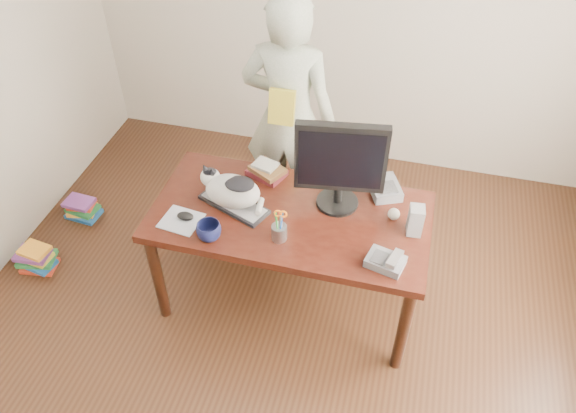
{
  "coord_description": "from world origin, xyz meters",
  "views": [
    {
      "loc": [
        0.58,
        -1.67,
        2.97
      ],
      "look_at": [
        0.0,
        0.55,
        0.85
      ],
      "focal_mm": 35.0,
      "sensor_mm": 36.0,
      "label": 1
    }
  ],
  "objects_px": {
    "coffee_mug": "(209,231)",
    "speaker": "(416,220)",
    "keyboard": "(234,204)",
    "book_pile_b": "(82,208)",
    "calculator": "(385,188)",
    "phone": "(386,261)",
    "mouse": "(185,216)",
    "desk": "(293,223)",
    "book_stack": "(267,171)",
    "pen_cup": "(279,231)",
    "monitor": "(340,163)",
    "baseball": "(394,214)",
    "cat": "(231,189)",
    "book_pile_a": "(37,259)",
    "person": "(289,117)"
  },
  "relations": [
    {
      "from": "speaker",
      "to": "coffee_mug",
      "type": "bearing_deg",
      "value": -169.15
    },
    {
      "from": "keyboard",
      "to": "book_stack",
      "type": "bearing_deg",
      "value": 93.42
    },
    {
      "from": "coffee_mug",
      "to": "phone",
      "type": "relative_size",
      "value": 0.61
    },
    {
      "from": "keyboard",
      "to": "calculator",
      "type": "bearing_deg",
      "value": 44.61
    },
    {
      "from": "desk",
      "to": "phone",
      "type": "height_order",
      "value": "phone"
    },
    {
      "from": "book_pile_b",
      "to": "coffee_mug",
      "type": "bearing_deg",
      "value": -25.92
    },
    {
      "from": "monitor",
      "to": "book_stack",
      "type": "xyz_separation_m",
      "value": [
        -0.47,
        0.17,
        -0.28
      ]
    },
    {
      "from": "monitor",
      "to": "baseball",
      "type": "height_order",
      "value": "monitor"
    },
    {
      "from": "speaker",
      "to": "book_pile_b",
      "type": "distance_m",
      "value": 2.56
    },
    {
      "from": "coffee_mug",
      "to": "speaker",
      "type": "xyz_separation_m",
      "value": [
        1.08,
        0.33,
        0.04
      ]
    },
    {
      "from": "mouse",
      "to": "book_pile_b",
      "type": "distance_m",
      "value": 1.46
    },
    {
      "from": "mouse",
      "to": "book_pile_a",
      "type": "relative_size",
      "value": 0.39
    },
    {
      "from": "phone",
      "to": "calculator",
      "type": "relative_size",
      "value": 0.82
    },
    {
      "from": "phone",
      "to": "book_pile_b",
      "type": "bearing_deg",
      "value": 179.3
    },
    {
      "from": "keyboard",
      "to": "coffee_mug",
      "type": "relative_size",
      "value": 3.35
    },
    {
      "from": "book_pile_b",
      "to": "monitor",
      "type": "bearing_deg",
      "value": -6.3
    },
    {
      "from": "mouse",
      "to": "calculator",
      "type": "height_order",
      "value": "calculator"
    },
    {
      "from": "pen_cup",
      "to": "phone",
      "type": "bearing_deg",
      "value": -4.3
    },
    {
      "from": "book_pile_a",
      "to": "coffee_mug",
      "type": "bearing_deg",
      "value": -4.24
    },
    {
      "from": "desk",
      "to": "baseball",
      "type": "distance_m",
      "value": 0.61
    },
    {
      "from": "monitor",
      "to": "pen_cup",
      "type": "bearing_deg",
      "value": -135.23
    },
    {
      "from": "keyboard",
      "to": "book_pile_b",
      "type": "distance_m",
      "value": 1.59
    },
    {
      "from": "phone",
      "to": "book_pile_a",
      "type": "height_order",
      "value": "phone"
    },
    {
      "from": "monitor",
      "to": "mouse",
      "type": "xyz_separation_m",
      "value": [
        -0.81,
        -0.33,
        -0.3
      ]
    },
    {
      "from": "desk",
      "to": "mouse",
      "type": "xyz_separation_m",
      "value": [
        -0.56,
        -0.27,
        0.17
      ]
    },
    {
      "from": "book_pile_a",
      "to": "pen_cup",
      "type": "bearing_deg",
      "value": -0.28
    },
    {
      "from": "keyboard",
      "to": "phone",
      "type": "bearing_deg",
      "value": 7.84
    },
    {
      "from": "pen_cup",
      "to": "coffee_mug",
      "type": "relative_size",
      "value": 1.58
    },
    {
      "from": "monitor",
      "to": "coffee_mug",
      "type": "height_order",
      "value": "monitor"
    },
    {
      "from": "cat",
      "to": "phone",
      "type": "relative_size",
      "value": 1.86
    },
    {
      "from": "desk",
      "to": "book_stack",
      "type": "height_order",
      "value": "book_stack"
    },
    {
      "from": "speaker",
      "to": "book_pile_b",
      "type": "xyz_separation_m",
      "value": [
        -2.42,
        0.32,
        -0.77
      ]
    },
    {
      "from": "mouse",
      "to": "phone",
      "type": "xyz_separation_m",
      "value": [
        1.15,
        -0.06,
        0.01
      ]
    },
    {
      "from": "cat",
      "to": "book_pile_a",
      "type": "height_order",
      "value": "cat"
    },
    {
      "from": "pen_cup",
      "to": "book_pile_b",
      "type": "height_order",
      "value": "pen_cup"
    },
    {
      "from": "desk",
      "to": "person",
      "type": "relative_size",
      "value": 0.92
    },
    {
      "from": "cat",
      "to": "book_stack",
      "type": "height_order",
      "value": "cat"
    },
    {
      "from": "desk",
      "to": "speaker",
      "type": "xyz_separation_m",
      "value": [
        0.7,
        -0.05,
        0.24
      ]
    },
    {
      "from": "calculator",
      "to": "book_pile_b",
      "type": "xyz_separation_m",
      "value": [
        -2.22,
        0.03,
        -0.71
      ]
    },
    {
      "from": "monitor",
      "to": "book_stack",
      "type": "distance_m",
      "value": 0.58
    },
    {
      "from": "speaker",
      "to": "monitor",
      "type": "bearing_deg",
      "value": 160.77
    },
    {
      "from": "desk",
      "to": "cat",
      "type": "xyz_separation_m",
      "value": [
        -0.35,
        -0.09,
        0.27
      ]
    },
    {
      "from": "coffee_mug",
      "to": "baseball",
      "type": "bearing_deg",
      "value": 23.23
    },
    {
      "from": "desk",
      "to": "monitor",
      "type": "distance_m",
      "value": 0.53
    },
    {
      "from": "speaker",
      "to": "book_pile_b",
      "type": "relative_size",
      "value": 0.69
    },
    {
      "from": "coffee_mug",
      "to": "baseball",
      "type": "distance_m",
      "value": 1.04
    },
    {
      "from": "phone",
      "to": "baseball",
      "type": "height_order",
      "value": "phone"
    },
    {
      "from": "person",
      "to": "book_pile_a",
      "type": "height_order",
      "value": "person"
    },
    {
      "from": "keyboard",
      "to": "speaker",
      "type": "relative_size",
      "value": 2.54
    },
    {
      "from": "mouse",
      "to": "phone",
      "type": "relative_size",
      "value": 0.48
    }
  ]
}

